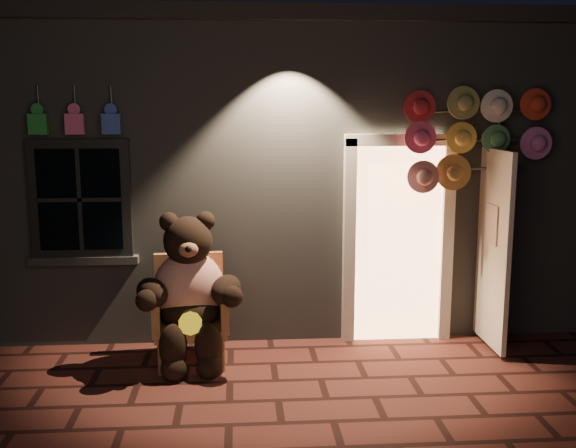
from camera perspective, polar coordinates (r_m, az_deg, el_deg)
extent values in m
plane|color=#52251F|center=(5.94, -0.82, -14.70)|extent=(60.00, 60.00, 0.00)
cube|color=slate|center=(9.42, -2.31, 5.00)|extent=(7.00, 5.00, 3.30)
cube|color=black|center=(9.42, -2.39, 15.54)|extent=(7.30, 5.30, 0.16)
cube|color=black|center=(7.08, -17.13, 2.03)|extent=(1.00, 0.10, 1.20)
cube|color=black|center=(7.05, -17.18, 2.00)|extent=(0.82, 0.06, 1.02)
cube|color=slate|center=(7.19, -16.87, -2.94)|extent=(1.10, 0.14, 0.08)
cube|color=#FBAE71|center=(7.20, 9.23, -1.55)|extent=(0.92, 0.10, 2.10)
cube|color=beige|center=(7.06, 5.19, -1.69)|extent=(0.12, 0.12, 2.20)
cube|color=beige|center=(7.31, 13.27, -1.53)|extent=(0.12, 0.12, 2.20)
cube|color=beige|center=(7.03, 9.55, 7.04)|extent=(1.16, 0.12, 0.12)
cube|color=beige|center=(7.12, 17.01, -2.02)|extent=(0.05, 0.80, 2.00)
cube|color=#248731|center=(7.03, -20.40, 7.93)|extent=(0.18, 0.07, 0.20)
cylinder|color=#59595E|center=(7.09, -20.40, 9.97)|extent=(0.02, 0.02, 0.25)
cube|color=#D05580|center=(6.94, -17.60, 8.07)|extent=(0.18, 0.07, 0.20)
cylinder|color=#59595E|center=(7.00, -17.60, 10.14)|extent=(0.02, 0.02, 0.25)
cube|color=#304DAB|center=(6.87, -14.73, 8.20)|extent=(0.18, 0.07, 0.20)
cylinder|color=#59595E|center=(6.93, -14.74, 10.28)|extent=(0.02, 0.02, 0.25)
cube|color=#B57146|center=(6.67, -8.25, -8.65)|extent=(0.73, 0.68, 0.10)
cube|color=#B57146|center=(6.85, -8.36, -5.19)|extent=(0.68, 0.13, 0.68)
cube|color=#B57146|center=(6.60, -11.08, -7.19)|extent=(0.13, 0.58, 0.39)
cube|color=#B57146|center=(6.60, -5.50, -7.02)|extent=(0.13, 0.58, 0.39)
cylinder|color=#B57146|center=(6.49, -10.77, -11.18)|extent=(0.05, 0.05, 0.31)
cylinder|color=#B57146|center=(6.50, -5.56, -11.02)|extent=(0.05, 0.05, 0.31)
cylinder|color=#B57146|center=(7.00, -10.65, -9.58)|extent=(0.05, 0.05, 0.31)
cylinder|color=#B57146|center=(7.00, -5.84, -9.43)|extent=(0.05, 0.05, 0.31)
ellipsoid|color=red|center=(6.61, -8.38, -5.37)|extent=(0.73, 0.61, 0.72)
ellipsoid|color=black|center=(6.59, -8.32, -7.33)|extent=(0.61, 0.53, 0.34)
sphere|color=black|center=(6.45, -8.48, -1.41)|extent=(0.50, 0.50, 0.47)
sphere|color=black|center=(6.45, -10.05, 0.18)|extent=(0.18, 0.18, 0.18)
sphere|color=black|center=(6.45, -7.00, 0.27)|extent=(0.18, 0.18, 0.18)
ellipsoid|color=#976345|center=(6.25, -8.44, -2.16)|extent=(0.19, 0.14, 0.15)
ellipsoid|color=black|center=(6.39, -11.45, -5.72)|extent=(0.44, 0.54, 0.26)
ellipsoid|color=black|center=(6.40, -5.26, -5.54)|extent=(0.38, 0.53, 0.26)
ellipsoid|color=black|center=(6.38, -9.69, -10.26)|extent=(0.26, 0.26, 0.45)
ellipsoid|color=black|center=(6.39, -6.74, -10.18)|extent=(0.26, 0.26, 0.45)
sphere|color=black|center=(6.39, -9.65, -11.98)|extent=(0.24, 0.24, 0.24)
sphere|color=black|center=(6.40, -6.68, -11.89)|extent=(0.24, 0.24, 0.24)
cylinder|color=yellow|center=(6.31, -8.27, -8.33)|extent=(0.23, 0.11, 0.21)
cylinder|color=#59595E|center=(7.36, 17.02, 0.41)|extent=(0.04, 0.04, 2.61)
cylinder|color=#59595E|center=(7.14, 15.35, 9.18)|extent=(1.16, 0.03, 0.03)
cylinder|color=#59595E|center=(7.15, 15.24, 6.86)|extent=(1.16, 0.03, 0.03)
cylinder|color=#59595E|center=(7.17, 15.13, 4.55)|extent=(1.16, 0.03, 0.03)
cylinder|color=#B2242E|center=(6.92, 11.14, 9.73)|extent=(0.33, 0.11, 0.33)
cylinder|color=#9B9451|center=(7.00, 14.30, 9.61)|extent=(0.33, 0.11, 0.33)
cylinder|color=white|center=(7.11, 17.38, 9.47)|extent=(0.33, 0.11, 0.33)
cylinder|color=red|center=(7.31, 20.06, 9.33)|extent=(0.33, 0.11, 0.33)
cylinder|color=#F35080|center=(6.90, 11.11, 6.92)|extent=(0.33, 0.11, 0.33)
cylinder|color=#FFCC4D|center=(6.99, 14.26, 6.83)|extent=(0.33, 0.11, 0.33)
cylinder|color=#53925D|center=(7.17, 17.06, 6.78)|extent=(0.33, 0.11, 0.33)
cylinder|color=pink|center=(7.29, 20.00, 6.67)|extent=(0.33, 0.11, 0.33)
cylinder|color=tan|center=(6.90, 11.08, 4.10)|extent=(0.33, 0.11, 0.33)
cylinder|color=olive|center=(7.07, 13.98, 4.13)|extent=(0.33, 0.11, 0.33)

